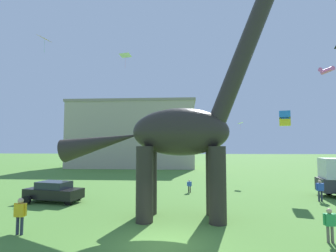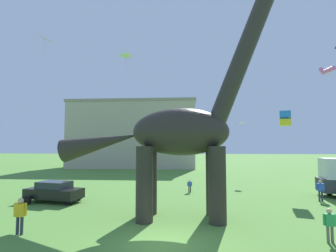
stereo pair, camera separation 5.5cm
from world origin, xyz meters
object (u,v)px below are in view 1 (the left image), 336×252
Objects in this scene: kite_high_left at (240,123)px; kite_mid_center at (125,55)px; person_strolling_adult at (320,188)px; person_watching_child at (330,222)px; kite_far_left at (326,70)px; dinosaur_sculpture at (180,132)px; person_far_spectator at (189,185)px; kite_apex at (45,39)px; kite_mid_left at (285,118)px; person_photographer at (20,212)px; parked_sedan_left at (54,191)px.

kite_mid_center reaches higher than kite_high_left.
person_watching_child is at bearing 176.37° from person_strolling_adult.
dinosaur_sculpture is at bearing -133.64° from kite_far_left.
person_far_spectator is 0.72× the size of kite_apex.
person_far_spectator is (0.67, 8.49, -4.40)m from dinosaur_sculpture.
kite_mid_left is at bearing 5.43° from kite_apex.
person_photographer is 1.10× the size of kite_apex.
parked_sedan_left is at bearing -178.75° from dinosaur_sculpture.
person_far_spectator is 10.87m from kite_mid_left.
parked_sedan_left is 2.03× the size of kite_far_left.
kite_far_left is at bearing -40.30° from person_watching_child.
person_photographer is at bearing -143.67° from kite_mid_left.
kite_mid_left is at bearing 66.30° from dinosaur_sculpture.
person_strolling_adult is 22.56m from kite_mid_center.
person_photographer is (-8.29, -11.87, 0.36)m from person_far_spectator.
person_photographer is 22.17m from kite_mid_left.
parked_sedan_left reaches higher than person_watching_child.
dinosaur_sculpture is at bearing -135.97° from kite_mid_left.
dinosaur_sculpture reaches higher than person_watching_child.
dinosaur_sculpture is at bearing 137.23° from person_strolling_adult.
kite_mid_center reaches higher than person_strolling_adult.
person_photographer is at bearing -125.45° from kite_high_left.
person_far_spectator is 12.80m from kite_high_left.
kite_far_left is 16.23m from kite_mid_left.
kite_high_left is at bearing 21.25° from kite_mid_center.
kite_mid_left is at bearing 27.83° from parked_sedan_left.
kite_high_left is at bearing 27.24° from kite_apex.
person_watching_child reaches higher than person_far_spectator.
kite_far_left reaches higher than parked_sedan_left.
dinosaur_sculpture is 8.70× the size of person_strolling_adult.
kite_mid_left is (17.25, 12.69, 5.74)m from person_photographer.
kite_mid_left reaches higher than parked_sedan_left.
kite_high_left is (16.84, 13.76, 6.26)m from parked_sedan_left.
person_photographer is 26.28m from kite_high_left.
person_photographer is at bearing 77.37° from person_watching_child.
kite_apex reaches higher than kite_mid_center.
person_watching_child is 14.34m from kite_mid_left.
kite_mid_center reaches higher than person_far_spectator.
kite_far_left is 1.62× the size of kite_mid_left.
person_strolling_adult is at bearing -4.38° from kite_apex.
kite_mid_left is (8.96, 0.82, 6.11)m from person_far_spectator.
kite_mid_center is at bearing -162.81° from kite_far_left.
kite_apex is 0.72× the size of kite_far_left.
dinosaur_sculpture is at bearing 50.49° from person_watching_child.
kite_apex is at bearing -152.76° from kite_high_left.
dinosaur_sculpture reaches higher than person_far_spectator.
parked_sedan_left is at bearing 53.99° from person_watching_child.
kite_far_left is (26.78, 23.46, 13.27)m from person_photographer.
kite_mid_left is (9.63, 9.31, 1.70)m from dinosaur_sculpture.
kite_mid_left reaches higher than person_far_spectator.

